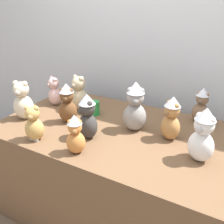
% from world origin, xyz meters
% --- Properties ---
extents(wall_back, '(7.00, 0.08, 2.60)m').
position_xyz_m(wall_back, '(0.00, 0.99, 1.30)').
color(wall_back, silver).
rests_on(wall_back, ground_plane).
extents(display_table, '(1.60, 0.98, 0.79)m').
position_xyz_m(display_table, '(0.00, 0.25, 0.39)').
color(display_table, brown).
rests_on(display_table, ground_plane).
extents(teddy_bear_blush, '(0.16, 0.15, 0.25)m').
position_xyz_m(teddy_bear_blush, '(-0.63, 0.38, 0.90)').
color(teddy_bear_blush, beige).
rests_on(teddy_bear_blush, display_table).
extents(teddy_bear_sand, '(0.17, 0.15, 0.29)m').
position_xyz_m(teddy_bear_sand, '(-0.38, 0.40, 0.92)').
color(teddy_bear_sand, '#CCB78E').
rests_on(teddy_bear_sand, display_table).
extents(teddy_bear_snow, '(0.18, 0.17, 0.32)m').
position_xyz_m(teddy_bear_snow, '(0.61, 0.15, 0.94)').
color(teddy_bear_snow, white).
rests_on(teddy_bear_snow, display_table).
extents(teddy_bear_ginger, '(0.14, 0.14, 0.25)m').
position_xyz_m(teddy_bear_ginger, '(-0.03, -0.12, 0.91)').
color(teddy_bear_ginger, '#D17F3D').
rests_on(teddy_bear_ginger, display_table).
extents(teddy_bear_chestnut, '(0.17, 0.15, 0.30)m').
position_xyz_m(teddy_bear_chestnut, '(-0.32, 0.17, 0.93)').
color(teddy_bear_chestnut, brown).
rests_on(teddy_bear_chestnut, display_table).
extents(teddy_bear_caramel, '(0.17, 0.16, 0.29)m').
position_xyz_m(teddy_bear_caramel, '(0.40, 0.30, 0.93)').
color(teddy_bear_caramel, '#B27A42').
rests_on(teddy_bear_caramel, display_table).
extents(teddy_bear_charcoal, '(0.18, 0.17, 0.30)m').
position_xyz_m(teddy_bear_charcoal, '(-0.07, 0.06, 0.94)').
color(teddy_bear_charcoal, '#383533').
rests_on(teddy_bear_charcoal, display_table).
extents(teddy_bear_ash, '(0.20, 0.18, 0.35)m').
position_xyz_m(teddy_bear_ash, '(0.15, 0.30, 0.96)').
color(teddy_bear_ash, gray).
rests_on(teddy_bear_ash, display_table).
extents(teddy_bear_honey, '(0.15, 0.15, 0.24)m').
position_xyz_m(teddy_bear_honey, '(-0.35, -0.13, 0.90)').
color(teddy_bear_honey, tan).
rests_on(teddy_bear_honey, display_table).
extents(teddy_bear_cream, '(0.19, 0.17, 0.30)m').
position_xyz_m(teddy_bear_cream, '(-0.65, 0.06, 0.93)').
color(teddy_bear_cream, beige).
rests_on(teddy_bear_cream, display_table).
extents(teddy_bear_mocha, '(0.14, 0.12, 0.27)m').
position_xyz_m(teddy_bear_mocha, '(0.52, 0.63, 0.92)').
color(teddy_bear_mocha, '#7F6047').
rests_on(teddy_bear_mocha, display_table).
extents(party_cup_green, '(0.08, 0.08, 0.11)m').
position_xyz_m(party_cup_green, '(-0.22, 0.37, 0.84)').
color(party_cup_green, '#238C3D').
rests_on(party_cup_green, display_table).
extents(name_card_front_left, '(0.07, 0.01, 0.05)m').
position_xyz_m(name_card_front_left, '(-0.35, -0.15, 0.81)').
color(name_card_front_left, white).
rests_on(name_card_front_left, display_table).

